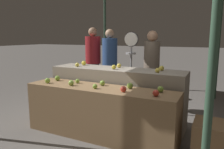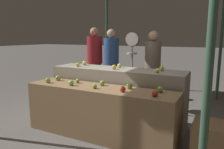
# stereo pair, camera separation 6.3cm
# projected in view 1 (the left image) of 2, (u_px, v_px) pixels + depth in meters

# --- Properties ---
(ground_plane) EXTENTS (60.00, 60.00, 0.00)m
(ground_plane) POSITION_uv_depth(u_px,v_px,m) (100.00, 136.00, 3.35)
(ground_plane) COLOR #66605B
(display_counter_front) EXTENTS (2.33, 0.55, 0.76)m
(display_counter_front) POSITION_uv_depth(u_px,v_px,m) (99.00, 112.00, 3.29)
(display_counter_front) COLOR olive
(display_counter_front) RESTS_ON ground_plane
(display_counter_back) EXTENTS (2.33, 0.55, 0.97)m
(display_counter_back) POSITION_uv_depth(u_px,v_px,m) (116.00, 96.00, 3.80)
(display_counter_back) COLOR gray
(display_counter_back) RESTS_ON ground_plane
(apple_front_0) EXTENTS (0.08, 0.08, 0.08)m
(apple_front_0) POSITION_uv_depth(u_px,v_px,m) (48.00, 81.00, 3.50)
(apple_front_0) COLOR #84AD3D
(apple_front_0) RESTS_ON display_counter_front
(apple_front_1) EXTENTS (0.09, 0.09, 0.09)m
(apple_front_1) POSITION_uv_depth(u_px,v_px,m) (71.00, 83.00, 3.32)
(apple_front_1) COLOR #8EB247
(apple_front_1) RESTS_ON display_counter_front
(apple_front_2) EXTENTS (0.07, 0.07, 0.07)m
(apple_front_2) POSITION_uv_depth(u_px,v_px,m) (95.00, 86.00, 3.13)
(apple_front_2) COLOR #84AD3D
(apple_front_2) RESTS_ON display_counter_front
(apple_front_3) EXTENTS (0.08, 0.08, 0.08)m
(apple_front_3) POSITION_uv_depth(u_px,v_px,m) (123.00, 89.00, 2.94)
(apple_front_3) COLOR red
(apple_front_3) RESTS_ON display_counter_front
(apple_front_4) EXTENTS (0.08, 0.08, 0.08)m
(apple_front_4) POSITION_uv_depth(u_px,v_px,m) (156.00, 93.00, 2.73)
(apple_front_4) COLOR red
(apple_front_4) RESTS_ON display_counter_front
(apple_front_5) EXTENTS (0.09, 0.09, 0.09)m
(apple_front_5) POSITION_uv_depth(u_px,v_px,m) (57.00, 78.00, 3.70)
(apple_front_5) COLOR #7AA338
(apple_front_5) RESTS_ON display_counter_front
(apple_front_6) EXTENTS (0.07, 0.07, 0.07)m
(apple_front_6) POSITION_uv_depth(u_px,v_px,m) (77.00, 81.00, 3.50)
(apple_front_6) COLOR #84AD3D
(apple_front_6) RESTS_ON display_counter_front
(apple_front_7) EXTENTS (0.08, 0.08, 0.08)m
(apple_front_7) POSITION_uv_depth(u_px,v_px,m) (102.00, 83.00, 3.32)
(apple_front_7) COLOR #84AD3D
(apple_front_7) RESTS_ON display_counter_front
(apple_front_8) EXTENTS (0.09, 0.09, 0.09)m
(apple_front_8) POSITION_uv_depth(u_px,v_px,m) (130.00, 86.00, 3.13)
(apple_front_8) COLOR #7AA338
(apple_front_8) RESTS_ON display_counter_front
(apple_front_9) EXTENTS (0.08, 0.08, 0.08)m
(apple_front_9) POSITION_uv_depth(u_px,v_px,m) (161.00, 89.00, 2.93)
(apple_front_9) COLOR #7AA338
(apple_front_9) RESTS_ON display_counter_front
(apple_back_0) EXTENTS (0.07, 0.07, 0.07)m
(apple_back_0) POSITION_uv_depth(u_px,v_px,m) (77.00, 65.00, 3.94)
(apple_back_0) COLOR gold
(apple_back_0) RESTS_ON display_counter_back
(apple_back_1) EXTENTS (0.08, 0.08, 0.08)m
(apple_back_1) POSITION_uv_depth(u_px,v_px,m) (114.00, 67.00, 3.62)
(apple_back_1) COLOR gold
(apple_back_1) RESTS_ON display_counter_back
(apple_back_2) EXTENTS (0.07, 0.07, 0.07)m
(apple_back_2) POSITION_uv_depth(u_px,v_px,m) (157.00, 70.00, 3.29)
(apple_back_2) COLOR yellow
(apple_back_2) RESTS_ON display_counter_back
(apple_back_3) EXTENTS (0.09, 0.09, 0.09)m
(apple_back_3) POSITION_uv_depth(u_px,v_px,m) (84.00, 63.00, 4.13)
(apple_back_3) COLOR gold
(apple_back_3) RESTS_ON display_counter_back
(apple_back_4) EXTENTS (0.08, 0.08, 0.08)m
(apple_back_4) POSITION_uv_depth(u_px,v_px,m) (119.00, 66.00, 3.80)
(apple_back_4) COLOR yellow
(apple_back_4) RESTS_ON display_counter_back
(apple_back_5) EXTENTS (0.08, 0.08, 0.08)m
(apple_back_5) POSITION_uv_depth(u_px,v_px,m) (162.00, 68.00, 3.47)
(apple_back_5) COLOR gold
(apple_back_5) RESTS_ON display_counter_back
(produce_scale) EXTENTS (0.28, 0.20, 1.59)m
(produce_scale) POSITION_uv_depth(u_px,v_px,m) (131.00, 54.00, 4.25)
(produce_scale) COLOR #99999E
(produce_scale) RESTS_ON ground_plane
(person_vendor_at_scale) EXTENTS (0.41, 0.41, 1.62)m
(person_vendor_at_scale) POSITION_uv_depth(u_px,v_px,m) (152.00, 64.00, 4.44)
(person_vendor_at_scale) COLOR #2D2D38
(person_vendor_at_scale) RESTS_ON ground_plane
(person_customer_left) EXTENTS (0.53, 0.53, 1.74)m
(person_customer_left) POSITION_uv_depth(u_px,v_px,m) (93.00, 56.00, 5.74)
(person_customer_left) COLOR #2D2D38
(person_customer_left) RESTS_ON ground_plane
(person_customer_right) EXTENTS (0.47, 0.47, 1.69)m
(person_customer_right) POSITION_uv_depth(u_px,v_px,m) (110.00, 58.00, 5.52)
(person_customer_right) COLOR #2D2D38
(person_customer_right) RESTS_ON ground_plane
(wooden_crate_side) EXTENTS (0.46, 0.46, 0.46)m
(wooden_crate_side) POSITION_uv_depth(u_px,v_px,m) (212.00, 141.00, 2.70)
(wooden_crate_side) COLOR olive
(wooden_crate_side) RESTS_ON ground_plane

